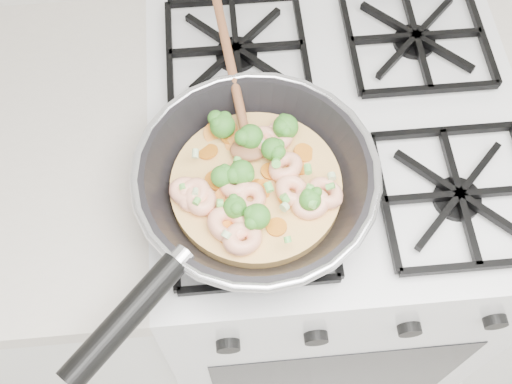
{
  "coord_description": "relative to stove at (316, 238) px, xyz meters",
  "views": [
    {
      "loc": [
        -0.18,
        1.15,
        1.72
      ],
      "look_at": [
        -0.14,
        1.57,
        0.93
      ],
      "focal_mm": 44.44,
      "sensor_mm": 36.0,
      "label": 1
    }
  ],
  "objects": [
    {
      "name": "stove",
      "position": [
        0.0,
        0.0,
        0.0
      ],
      "size": [
        0.6,
        0.6,
        0.92
      ],
      "color": "white",
      "rests_on": "ground"
    },
    {
      "name": "skillet",
      "position": [
        -0.15,
        -0.13,
        0.5
      ],
      "size": [
        0.42,
        0.61,
        0.1
      ],
      "rotation": [
        0.0,
        0.0,
        -0.17
      ],
      "color": "black",
      "rests_on": "stove"
    }
  ]
}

